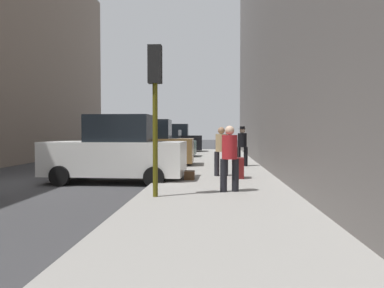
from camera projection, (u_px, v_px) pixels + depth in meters
name	position (u px, v px, depth m)	size (l,w,h in m)	color
ground_plane	(36.00, 183.00, 12.38)	(120.00, 120.00, 0.00)	#38383A
sidewalk	(217.00, 182.00, 12.01)	(4.00, 40.00, 0.15)	gray
parked_white_van	(116.00, 152.00, 12.42)	(4.66, 2.17, 2.25)	silver
parked_bronze_suv	(145.00, 146.00, 17.41)	(4.63, 2.12, 2.25)	brown
parked_dark_green_sedan	(162.00, 145.00, 23.16)	(4.25, 2.15, 1.79)	#193828
parked_black_suv	(173.00, 140.00, 28.80)	(4.66, 2.17, 2.25)	black
fire_hydrant	(177.00, 162.00, 14.62)	(0.42, 0.22, 0.70)	red
traffic_light	(155.00, 87.00, 8.87)	(0.32, 0.32, 3.60)	#514C0F
pedestrian_in_tan_coat	(221.00, 149.00, 13.07)	(0.53, 0.49, 1.71)	black
pedestrian_in_red_jacket	(230.00, 155.00, 9.67)	(0.53, 0.50, 1.71)	black
pedestrian_with_fedora	(242.00, 144.00, 16.71)	(0.53, 0.50, 1.78)	black
rolling_suitcase	(238.00, 168.00, 12.47)	(0.38, 0.57, 1.04)	#591414
duffel_bag	(190.00, 175.00, 12.11)	(0.32, 0.44, 0.28)	#472D19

